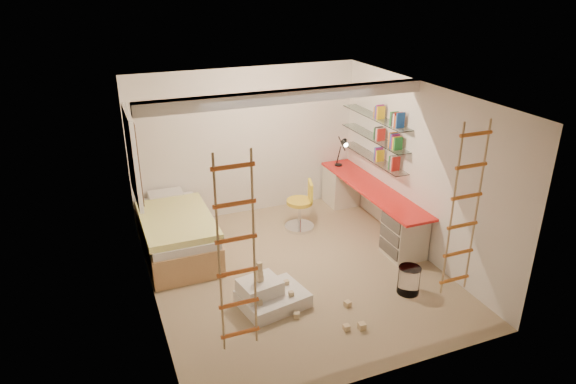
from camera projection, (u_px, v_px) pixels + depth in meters
name	position (u px, v px, depth m)	size (l,w,h in m)	color
floor	(296.00, 272.00, 7.48)	(4.50, 4.50, 0.00)	#998463
ceiling_beam	(288.00, 96.00, 6.74)	(4.00, 0.18, 0.16)	white
window_frame	(132.00, 156.00, 7.47)	(0.06, 1.15, 1.35)	white
window_blind	(135.00, 156.00, 7.49)	(0.02, 1.00, 1.20)	#4C2D1E
rope_ladder_left	(237.00, 256.00, 4.93)	(0.41, 0.04, 2.13)	#D65B24
rope_ladder_right	(464.00, 211.00, 5.85)	(0.41, 0.04, 2.13)	#C87222
waste_bin	(409.00, 280.00, 6.93)	(0.31, 0.31, 0.38)	white
desk	(370.00, 206.00, 8.64)	(0.56, 2.80, 0.75)	red
shelves	(374.00, 138.00, 8.49)	(0.25, 1.80, 0.71)	white
bed	(177.00, 233.00, 7.89)	(1.02, 2.00, 0.69)	#AD7F51
task_lamp	(343.00, 148.00, 9.15)	(0.14, 0.36, 0.57)	black
swivel_chair	(301.00, 211.00, 8.64)	(0.62, 0.62, 0.85)	gold
play_platform	(269.00, 295.00, 6.68)	(0.94, 0.79, 0.37)	silver
toy_blocks	(296.00, 295.00, 6.51)	(1.20, 1.05, 0.64)	#CCB284
books	(375.00, 129.00, 8.43)	(0.14, 0.70, 0.92)	red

